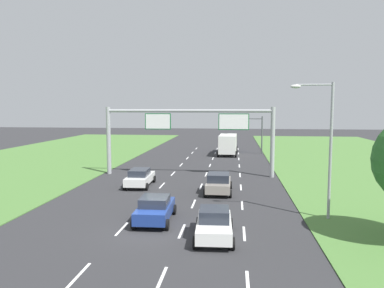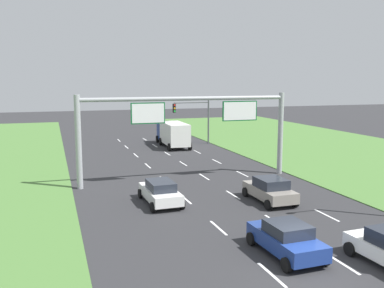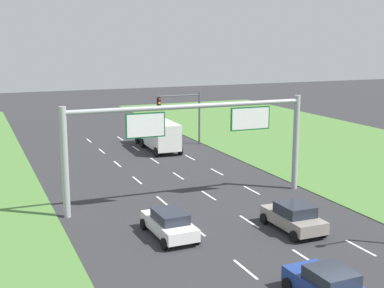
% 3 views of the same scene
% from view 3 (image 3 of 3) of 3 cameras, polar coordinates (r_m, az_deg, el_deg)
% --- Properties ---
extents(lane_dashes_inner_left, '(0.14, 62.40, 0.01)m').
position_cam_3_polar(lane_dashes_inner_left, '(31.85, 0.52, -9.08)').
color(lane_dashes_inner_left, white).
rests_on(lane_dashes_inner_left, ground_plane).
extents(lane_dashes_inner_right, '(0.14, 62.40, 0.01)m').
position_cam_3_polar(lane_dashes_inner_right, '(33.31, 6.12, -8.23)').
color(lane_dashes_inner_right, white).
rests_on(lane_dashes_inner_right, ground_plane).
extents(lane_dashes_slip, '(0.14, 62.40, 0.01)m').
position_cam_3_polar(lane_dashes_slip, '(35.05, 11.18, -7.38)').
color(lane_dashes_slip, white).
rests_on(lane_dashes_slip, ground_plane).
extents(car_near_red, '(2.23, 4.54, 1.54)m').
position_cam_3_polar(car_near_red, '(30.51, -2.44, -8.46)').
color(car_near_red, white).
rests_on(car_near_red, ground_plane).
extents(car_lead_silver, '(2.20, 4.36, 1.63)m').
position_cam_3_polar(car_lead_silver, '(31.98, 10.77, -7.64)').
color(car_lead_silver, gray).
rests_on(car_lead_silver, ground_plane).
extents(car_far_ahead, '(2.26, 4.34, 1.57)m').
position_cam_3_polar(car_far_ahead, '(24.00, 14.43, -14.48)').
color(car_far_ahead, navy).
rests_on(car_far_ahead, ground_plane).
extents(box_truck, '(2.88, 8.30, 2.97)m').
position_cam_3_polar(box_truck, '(53.89, -3.68, 1.15)').
color(box_truck, navy).
rests_on(box_truck, ground_plane).
extents(sign_gantry, '(17.24, 0.44, 7.00)m').
position_cam_3_polar(sign_gantry, '(35.94, 0.13, 1.33)').
color(sign_gantry, '#9EA0A5').
rests_on(sign_gantry, ground_plane).
extents(traffic_light_mast, '(4.76, 0.49, 5.60)m').
position_cam_3_polar(traffic_light_mast, '(55.37, -1.04, 3.77)').
color(traffic_light_mast, '#47494F').
rests_on(traffic_light_mast, ground_plane).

